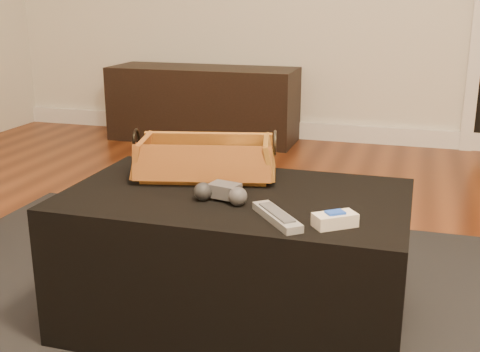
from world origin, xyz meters
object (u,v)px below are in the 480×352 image
(tv_remote, at_px, (198,170))
(media_cabinet, at_px, (204,104))
(game_controller, at_px, (222,193))
(cream_gadget, at_px, (335,220))
(silver_remote, at_px, (277,216))
(wicker_basket, at_px, (205,161))
(ottoman, at_px, (236,259))

(tv_remote, bearing_deg, media_cabinet, 90.48)
(game_controller, xyz_separation_m, cream_gadget, (0.33, -0.10, -0.01))
(media_cabinet, relative_size, silver_remote, 6.77)
(wicker_basket, relative_size, game_controller, 2.90)
(ottoman, distance_m, wicker_basket, 0.32)
(media_cabinet, distance_m, wicker_basket, 2.40)
(wicker_basket, bearing_deg, game_controller, -59.44)
(media_cabinet, xyz_separation_m, game_controller, (0.95, -2.46, 0.20))
(wicker_basket, height_order, silver_remote, wicker_basket)
(wicker_basket, distance_m, silver_remote, 0.44)
(ottoman, relative_size, silver_remote, 5.16)
(ottoman, distance_m, tv_remote, 0.31)
(media_cabinet, bearing_deg, wicker_basket, -69.74)
(tv_remote, distance_m, cream_gadget, 0.56)
(game_controller, bearing_deg, wicker_basket, 120.56)
(game_controller, distance_m, cream_gadget, 0.35)
(cream_gadget, bearing_deg, media_cabinet, 116.68)
(tv_remote, height_order, silver_remote, tv_remote)
(media_cabinet, xyz_separation_m, wicker_basket, (0.83, -2.24, 0.23))
(wicker_basket, bearing_deg, media_cabinet, 110.26)
(ottoman, xyz_separation_m, silver_remote, (0.17, -0.18, 0.22))
(tv_remote, relative_size, cream_gadget, 1.96)
(wicker_basket, bearing_deg, tv_remote, -129.93)
(ottoman, height_order, cream_gadget, cream_gadget)
(ottoman, xyz_separation_m, cream_gadget, (0.32, -0.18, 0.23))
(ottoman, bearing_deg, tv_remote, 145.20)
(game_controller, bearing_deg, cream_gadget, -16.90)
(game_controller, distance_m, silver_remote, 0.21)
(tv_remote, distance_m, game_controller, 0.24)
(tv_remote, height_order, cream_gadget, same)
(media_cabinet, distance_m, game_controller, 2.64)
(ottoman, xyz_separation_m, tv_remote, (-0.16, 0.11, 0.24))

